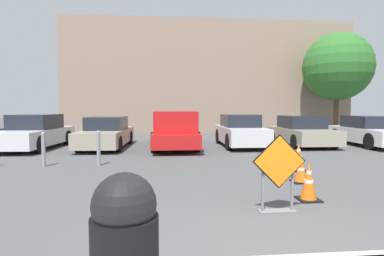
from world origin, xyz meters
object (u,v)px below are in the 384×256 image
at_px(bollard_second, 43,148).
at_px(traffic_cone_second, 301,170).
at_px(traffic_cone_nearest, 309,182).
at_px(parked_car_second, 36,133).
at_px(parked_car_fifth, 302,132).
at_px(parked_car_third, 107,133).
at_px(trash_bin, 125,236).
at_px(parked_car_fourth, 240,132).
at_px(road_closed_sign, 279,170).
at_px(parked_car_sixth, 369,132).
at_px(traffic_cone_third, 298,157).
at_px(bollard_nearest, 99,147).
at_px(pickup_truck, 175,131).

bearing_deg(bollard_second, traffic_cone_second, -20.51).
relative_size(traffic_cone_nearest, traffic_cone_second, 1.17).
bearing_deg(parked_car_second, bollard_second, 118.13).
distance_m(traffic_cone_nearest, parked_car_fifth, 9.09).
bearing_deg(parked_car_third, trash_bin, 103.74).
height_order(traffic_cone_second, parked_car_fourth, parked_car_fourth).
distance_m(road_closed_sign, parked_car_third, 9.94).
xyz_separation_m(traffic_cone_nearest, trash_bin, (-3.05, -2.88, 0.32)).
bearing_deg(bollard_second, parked_car_fifth, 23.51).
height_order(traffic_cone_nearest, parked_car_sixth, parked_car_sixth).
relative_size(traffic_cone_third, bollard_second, 0.76).
height_order(road_closed_sign, bollard_nearest, road_closed_sign).
xyz_separation_m(traffic_cone_second, bollard_nearest, (-5.20, 2.55, 0.26)).
distance_m(trash_bin, bollard_nearest, 6.96).
distance_m(road_closed_sign, traffic_cone_nearest, 1.09).
bearing_deg(parked_car_fifth, bollard_second, 24.39).
xyz_separation_m(parked_car_second, parked_car_fourth, (9.07, -0.08, -0.00)).
bearing_deg(traffic_cone_second, road_closed_sign, -124.01).
height_order(road_closed_sign, trash_bin, road_closed_sign).
height_order(traffic_cone_second, bollard_second, bollard_second).
bearing_deg(parked_car_second, parked_car_sixth, -178.39).
distance_m(parked_car_fifth, bollard_nearest, 9.56).
bearing_deg(traffic_cone_nearest, road_closed_sign, -143.99).
bearing_deg(traffic_cone_third, parked_car_third, 138.13).
height_order(parked_car_second, pickup_truck, pickup_truck).
distance_m(traffic_cone_second, bollard_second, 7.27).
bearing_deg(traffic_cone_third, parked_car_fourth, 92.75).
relative_size(parked_car_second, bollard_second, 4.51).
relative_size(parked_car_second, bollard_nearest, 4.37).
distance_m(parked_car_second, parked_car_sixth, 15.12).
distance_m(parked_car_third, pickup_truck, 3.06).
xyz_separation_m(parked_car_second, bollard_second, (2.00, -4.31, -0.14)).
height_order(pickup_truck, parked_car_fifth, pickup_truck).
distance_m(parked_car_second, pickup_truck, 6.06).
xyz_separation_m(parked_car_second, parked_car_sixth, (15.12, -0.44, -0.03)).
xyz_separation_m(trash_bin, bollard_nearest, (-1.67, 6.76, -0.11)).
relative_size(traffic_cone_second, pickup_truck, 0.11).
xyz_separation_m(parked_car_third, pickup_truck, (3.02, -0.49, 0.10)).
xyz_separation_m(road_closed_sign, traffic_cone_third, (1.83, 3.22, -0.34)).
distance_m(parked_car_third, bollard_nearest, 4.43).
height_order(traffic_cone_third, trash_bin, trash_bin).
relative_size(traffic_cone_nearest, traffic_cone_third, 0.93).
bearing_deg(parked_car_third, traffic_cone_nearest, 124.99).
xyz_separation_m(traffic_cone_second, parked_car_fourth, (0.26, 6.77, 0.38)).
relative_size(traffic_cone_third, bollard_nearest, 0.73).
relative_size(traffic_cone_second, bollard_nearest, 0.58).
distance_m(traffic_cone_nearest, bollard_second, 7.43).
relative_size(traffic_cone_nearest, parked_car_fourth, 0.18).
xyz_separation_m(traffic_cone_third, trash_bin, (-4.06, -5.49, 0.29)).
bearing_deg(traffic_cone_nearest, traffic_cone_second, 70.32).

